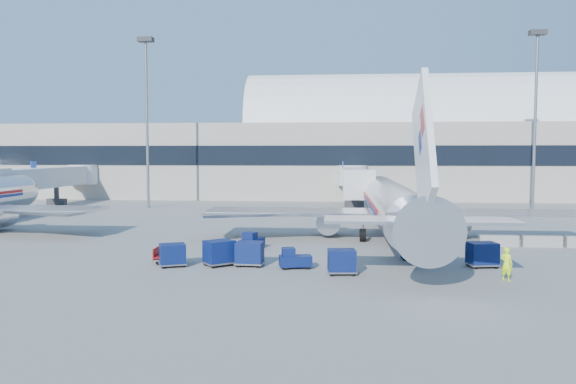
# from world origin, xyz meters

# --- Properties ---
(ground) EXTENTS (260.00, 260.00, 0.00)m
(ground) POSITION_xyz_m (0.00, 0.00, 0.00)
(ground) COLOR gray
(ground) RESTS_ON ground
(terminal) EXTENTS (170.00, 28.15, 21.00)m
(terminal) POSITION_xyz_m (-13.60, 55.96, 7.52)
(terminal) COLOR #B2AA9E
(terminal) RESTS_ON ground
(airliner_main) EXTENTS (32.00, 37.26, 12.07)m
(airliner_main) POSITION_xyz_m (10.00, 4.51, 2.93)
(airliner_main) COLOR silver
(airliner_main) RESTS_ON ground
(jetbridge_near) EXTENTS (4.40, 27.50, 6.25)m
(jetbridge_near) POSITION_xyz_m (7.60, 30.81, 3.93)
(jetbridge_near) COLOR silver
(jetbridge_near) RESTS_ON ground
(jetbridge_mid) EXTENTS (4.40, 27.50, 6.25)m
(jetbridge_mid) POSITION_xyz_m (-34.40, 30.81, 3.93)
(jetbridge_mid) COLOR silver
(jetbridge_mid) RESTS_ON ground
(mast_west) EXTENTS (2.00, 1.20, 22.60)m
(mast_west) POSITION_xyz_m (-20.00, 30.00, 14.79)
(mast_west) COLOR slate
(mast_west) RESTS_ON ground
(mast_east) EXTENTS (2.00, 1.20, 22.60)m
(mast_east) POSITION_xyz_m (30.00, 30.00, 14.79)
(mast_east) COLOR slate
(mast_east) RESTS_ON ground
(barrier_near) EXTENTS (3.00, 0.55, 0.90)m
(barrier_near) POSITION_xyz_m (18.00, 2.00, 0.45)
(barrier_near) COLOR #9E9E96
(barrier_near) RESTS_ON ground
(barrier_mid) EXTENTS (3.00, 0.55, 0.90)m
(barrier_mid) POSITION_xyz_m (21.30, 2.00, 0.45)
(barrier_mid) COLOR #9E9E96
(barrier_mid) RESTS_ON ground
(tug_lead) EXTENTS (2.22, 1.43, 1.34)m
(tug_lead) POSITION_xyz_m (2.51, -7.81, 0.61)
(tug_lead) COLOR #0A164B
(tug_lead) RESTS_ON ground
(tug_right) EXTENTS (2.46, 1.65, 1.47)m
(tug_right) POSITION_xyz_m (10.73, -4.36, 0.67)
(tug_right) COLOR #0A164B
(tug_right) RESTS_ON ground
(tug_left) EXTENTS (1.71, 2.34, 1.37)m
(tug_left) POSITION_xyz_m (-1.22, -1.08, 0.63)
(tug_left) COLOR #0A164B
(tug_left) RESTS_ON ground
(cart_train_a) EXTENTS (1.89, 1.49, 1.59)m
(cart_train_a) POSITION_xyz_m (-0.43, -7.32, 0.85)
(cart_train_a) COLOR #0A164B
(cart_train_a) RESTS_ON ground
(cart_train_b) EXTENTS (2.38, 2.32, 1.67)m
(cart_train_b) POSITION_xyz_m (-2.43, -7.38, 0.89)
(cart_train_b) COLOR #0A164B
(cart_train_b) RESTS_ON ground
(cart_train_c) EXTENTS (2.06, 1.85, 1.49)m
(cart_train_c) POSITION_xyz_m (-5.40, -7.94, 0.79)
(cart_train_c) COLOR #0A164B
(cart_train_c) RESTS_ON ground
(cart_solo_near) EXTENTS (1.86, 1.50, 1.53)m
(cart_solo_near) POSITION_xyz_m (5.54, -9.33, 0.82)
(cart_solo_near) COLOR #0A164B
(cart_solo_near) RESTS_ON ground
(cart_solo_far) EXTENTS (2.07, 1.72, 1.62)m
(cart_solo_far) POSITION_xyz_m (14.61, -6.41, 0.87)
(cart_solo_far) COLOR #0A164B
(cart_solo_far) RESTS_ON ground
(cart_open_red) EXTENTS (1.98, 1.43, 0.52)m
(cart_open_red) POSITION_xyz_m (-5.88, -6.95, 0.37)
(cart_open_red) COLOR slate
(cart_open_red) RESTS_ON ground
(ramp_worker) EXTENTS (0.84, 0.83, 1.96)m
(ramp_worker) POSITION_xyz_m (15.03, -10.15, 0.98)
(ramp_worker) COLOR #C3F71A
(ramp_worker) RESTS_ON ground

